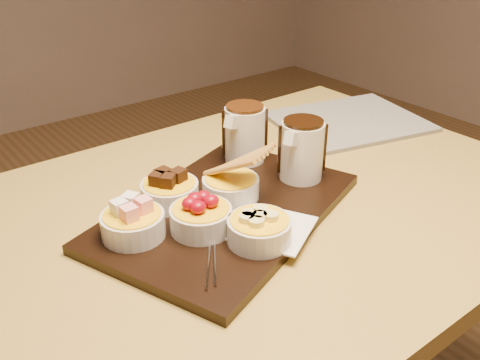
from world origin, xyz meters
TOP-DOWN VIEW (x-y plane):
  - dining_table at (0.00, 0.00)m, footprint 1.20×0.80m
  - serving_board at (-0.04, -0.01)m, footprint 0.54×0.44m
  - napkin at (-0.03, -0.11)m, footprint 0.16×0.16m
  - bowl_marshmallows at (-0.21, 0.01)m, footprint 0.10×0.10m
  - bowl_cake at (-0.11, 0.06)m, footprint 0.10×0.10m
  - bowl_strawberries at (-0.12, -0.04)m, footprint 0.10×0.10m
  - bowl_biscotti at (-0.02, 0.01)m, footprint 0.10×0.10m
  - bowl_bananas at (-0.06, -0.12)m, footprint 0.10×0.10m
  - pitcher_dark_chocolate at (0.13, -0.01)m, footprint 0.10×0.10m
  - pitcher_milk_chocolate at (0.10, 0.12)m, footprint 0.10×0.10m
  - fondue_skewers at (-0.12, -0.07)m, footprint 0.22×0.18m
  - newspaper at (0.45, 0.15)m, footprint 0.40×0.35m

SIDE VIEW (x-z plane):
  - dining_table at x=0.00m, z-range 0.28..1.03m
  - newspaper at x=0.45m, z-range 0.75..0.76m
  - serving_board at x=-0.04m, z-range 0.75..0.77m
  - napkin at x=-0.03m, z-range 0.77..0.77m
  - fondue_skewers at x=-0.12m, z-range 0.77..0.78m
  - bowl_marshmallows at x=-0.21m, z-range 0.77..0.81m
  - bowl_cake at x=-0.11m, z-range 0.77..0.81m
  - bowl_strawberries at x=-0.12m, z-range 0.77..0.81m
  - bowl_biscotti at x=-0.02m, z-range 0.77..0.81m
  - bowl_bananas at x=-0.06m, z-range 0.77..0.81m
  - pitcher_dark_chocolate at x=0.13m, z-range 0.77..0.88m
  - pitcher_milk_chocolate at x=0.10m, z-range 0.77..0.88m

